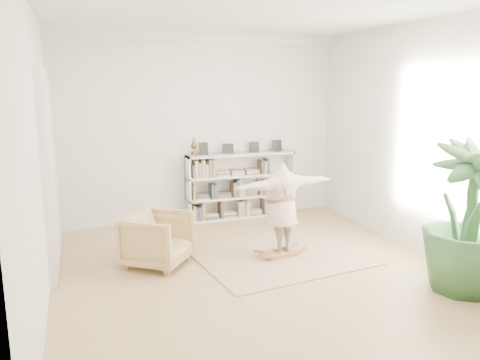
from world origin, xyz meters
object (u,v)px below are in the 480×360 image
(person, at_px, (281,205))
(rocker_board, at_px, (280,252))
(bookshelf, at_px, (241,186))
(houseplant, at_px, (468,217))
(armchair, at_px, (157,239))

(person, bearing_deg, rocker_board, 82.82)
(bookshelf, height_order, person, bookshelf)
(bookshelf, xyz_separation_m, houseplant, (1.56, -4.22, 0.34))
(rocker_board, relative_size, houseplant, 0.30)
(armchair, relative_size, rocker_board, 1.48)
(bookshelf, height_order, rocker_board, bookshelf)
(houseplant, bearing_deg, bookshelf, 110.25)
(armchair, distance_m, person, 1.93)
(person, height_order, houseplant, houseplant)
(bookshelf, bearing_deg, armchair, -134.64)
(bookshelf, height_order, houseplant, houseplant)
(bookshelf, relative_size, rocker_board, 3.77)
(armchair, xyz_separation_m, houseplant, (3.57, -2.18, 0.58))
(bookshelf, height_order, armchair, bookshelf)
(armchair, distance_m, rocker_board, 1.90)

